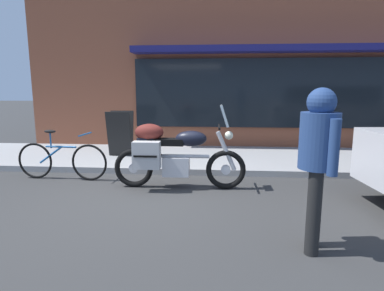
% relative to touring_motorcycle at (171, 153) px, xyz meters
% --- Properties ---
extents(ground_plane, '(80.00, 80.00, 0.00)m').
position_rel_touring_motorcycle_xyz_m(ground_plane, '(-0.42, -0.40, -0.61)').
color(ground_plane, '#333333').
extents(touring_motorcycle, '(2.23, 0.68, 1.41)m').
position_rel_touring_motorcycle_xyz_m(touring_motorcycle, '(0.00, 0.00, 0.00)').
color(touring_motorcycle, black).
rests_on(touring_motorcycle, ground_plane).
extents(parked_bicycle, '(1.74, 0.48, 0.93)m').
position_rel_touring_motorcycle_xyz_m(parked_bicycle, '(-2.11, 0.38, -0.24)').
color(parked_bicycle, black).
rests_on(parked_bicycle, ground_plane).
extents(pedestrian_walking, '(0.48, 0.54, 1.67)m').
position_rel_touring_motorcycle_xyz_m(pedestrian_walking, '(1.76, -1.97, 0.45)').
color(pedestrian_walking, black).
rests_on(pedestrian_walking, ground_plane).
extents(sandwich_board_sign, '(0.55, 0.43, 1.03)m').
position_rel_touring_motorcycle_xyz_m(sandwich_board_sign, '(-1.49, 2.03, 0.03)').
color(sandwich_board_sign, black).
rests_on(sandwich_board_sign, sidewalk_curb).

